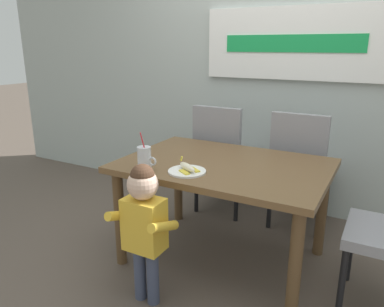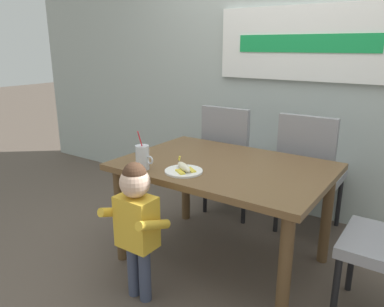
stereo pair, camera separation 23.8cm
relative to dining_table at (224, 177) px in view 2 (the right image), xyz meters
name	(u,v)px [view 2 (the right image)]	position (x,y,z in m)	size (l,w,h in m)	color
ground_plane	(222,259)	(0.00, 0.00, -0.61)	(24.00, 24.00, 0.00)	brown
back_wall	(293,43)	(0.00, 1.10, 0.84)	(6.40, 0.17, 2.90)	#ADB7B2
dining_table	(224,177)	(0.00, 0.00, 0.00)	(1.32, 0.92, 0.70)	brown
dining_chair_left	(231,155)	(-0.32, 0.68, -0.07)	(0.44, 0.45, 0.96)	gray
dining_chair_right	(309,168)	(0.34, 0.70, -0.07)	(0.44, 0.44, 0.96)	gray
toddler_standing	(136,216)	(-0.20, -0.62, -0.08)	(0.33, 0.24, 0.84)	#3F4760
milk_cup	(143,159)	(-0.36, -0.38, 0.16)	(0.13, 0.09, 0.25)	silver
snack_plate	(184,171)	(-0.12, -0.28, 0.10)	(0.23, 0.23, 0.01)	white
peeled_banana	(184,167)	(-0.12, -0.28, 0.12)	(0.17, 0.15, 0.07)	#F4EAC6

